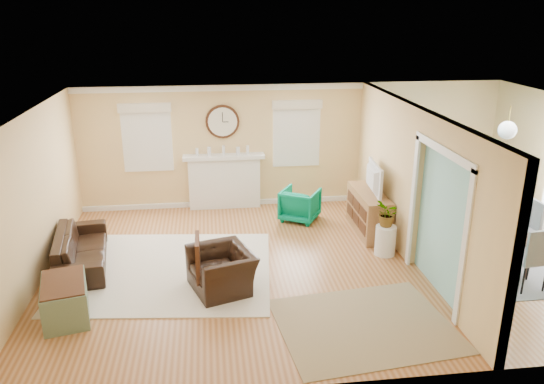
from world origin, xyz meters
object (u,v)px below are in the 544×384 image
object	(u,v)px
sofa	(81,249)
eames_chair	(222,270)
green_chair	(300,205)
credenza	(369,212)
dining_table	(486,239)

from	to	relation	value
sofa	eames_chair	bearing A→B (deg)	-124.22
green_chair	credenza	distance (m)	1.41
sofa	green_chair	world-z (taller)	green_chair
sofa	green_chair	size ratio (longest dim) A/B	2.78
eames_chair	credenza	bearing A→B (deg)	104.43
eames_chair	dining_table	size ratio (longest dim) A/B	0.55
green_chair	dining_table	size ratio (longest dim) A/B	0.40
credenza	dining_table	world-z (taller)	credenza
sofa	green_chair	bearing A→B (deg)	-77.47
eames_chair	green_chair	distance (m)	3.11
dining_table	credenza	bearing A→B (deg)	61.19
eames_chair	sofa	bearing A→B (deg)	-134.50
eames_chair	green_chair	size ratio (longest dim) A/B	1.37
sofa	dining_table	xyz separation A→B (m)	(6.85, -0.50, 0.03)
eames_chair	dining_table	bearing A→B (deg)	78.71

